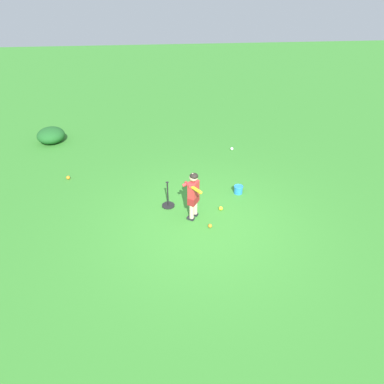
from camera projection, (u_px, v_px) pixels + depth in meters
ground_plane at (205, 225)px, 7.11m from camera, size 40.00×40.00×0.00m
child_batter at (193, 192)px, 6.97m from camera, size 0.36×0.59×1.08m
play_ball_far_left at (232, 149)px, 10.00m from camera, size 0.09×0.09×0.09m
play_ball_midfield at (221, 208)px, 7.53m from camera, size 0.09×0.09×0.09m
play_ball_near_batter at (210, 226)px, 7.03m from camera, size 0.08×0.08×0.08m
play_ball_by_bucket at (68, 178)px, 8.63m from camera, size 0.09×0.09×0.09m
batting_tee at (168, 202)px, 7.63m from camera, size 0.28×0.28×0.62m
toy_bucket at (238, 189)px, 8.07m from camera, size 0.22×0.22×0.19m
shrub_left_background at (51, 135)px, 10.36m from camera, size 0.80×0.85×0.46m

